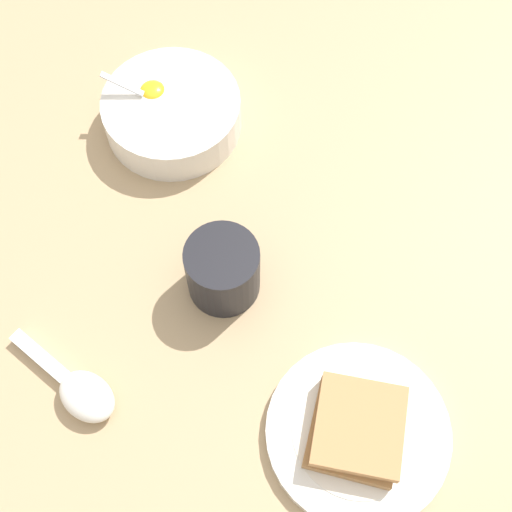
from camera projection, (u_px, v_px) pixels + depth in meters
The scene contains 6 objects.
ground_plane at pixel (264, 251), 0.83m from camera, with size 3.00×3.00×0.00m, color tan.
egg_bowl at pixel (172, 112), 0.88m from camera, with size 0.17×0.17×0.08m.
toast_plate at pixel (358, 433), 0.73m from camera, with size 0.19×0.19×0.02m.
toast_sandwich at pixel (357, 429), 0.71m from camera, with size 0.11×0.10×0.03m.
soup_spoon at pixel (80, 390), 0.74m from camera, with size 0.07×0.15×0.03m.
drinking_cup at pixel (223, 269), 0.77m from camera, with size 0.08×0.08×0.08m.
Camera 1 is at (0.34, 0.14, 0.74)m, focal length 50.00 mm.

